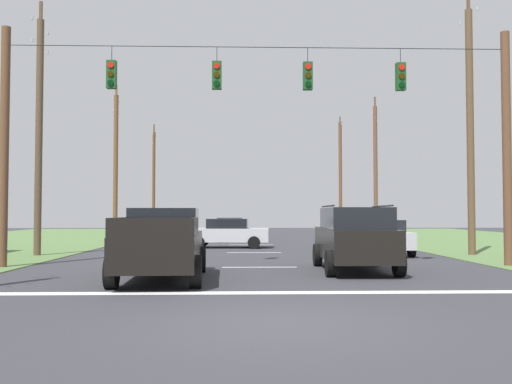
{
  "coord_description": "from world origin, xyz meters",
  "views": [
    {
      "loc": [
        -0.66,
        -9.14,
        1.8
      ],
      "look_at": [
        -0.09,
        10.2,
        2.55
      ],
      "focal_mm": 39.01,
      "sensor_mm": 36.0,
      "label": 1
    }
  ],
  "objects_px": {
    "suv_black": "(355,237)",
    "utility_pole_mid_right": "(470,128)",
    "utility_pole_far_right": "(376,168)",
    "utility_pole_distant_right": "(116,163)",
    "distant_car_crossing_white": "(229,229)",
    "distant_car_oncoming": "(381,237)",
    "utility_pole_far_left": "(39,130)",
    "utility_pole_distant_left": "(154,179)",
    "pickup_truck": "(162,244)",
    "overhead_signal_span": "(259,134)",
    "utility_pole_near_left": "(340,176)",
    "distant_car_far_parked": "(228,233)"
  },
  "relations": [
    {
      "from": "suv_black",
      "to": "utility_pole_mid_right",
      "type": "height_order",
      "value": "utility_pole_mid_right"
    },
    {
      "from": "utility_pole_far_right",
      "to": "utility_pole_distant_right",
      "type": "xyz_separation_m",
      "value": [
        -18.51,
        -1.38,
        0.19
      ]
    },
    {
      "from": "distant_car_crossing_white",
      "to": "distant_car_oncoming",
      "type": "height_order",
      "value": "same"
    },
    {
      "from": "utility_pole_far_left",
      "to": "utility_pole_distant_left",
      "type": "bearing_deg",
      "value": 89.27
    },
    {
      "from": "pickup_truck",
      "to": "distant_car_oncoming",
      "type": "xyz_separation_m",
      "value": [
        8.31,
        8.81,
        -0.18
      ]
    },
    {
      "from": "utility_pole_far_right",
      "to": "utility_pole_far_left",
      "type": "height_order",
      "value": "utility_pole_far_left"
    },
    {
      "from": "overhead_signal_span",
      "to": "distant_car_oncoming",
      "type": "height_order",
      "value": "overhead_signal_span"
    },
    {
      "from": "utility_pole_near_left",
      "to": "utility_pole_mid_right",
      "type": "bearing_deg",
      "value": -89.76
    },
    {
      "from": "distant_car_oncoming",
      "to": "utility_pole_far_left",
      "type": "xyz_separation_m",
      "value": [
        -14.78,
        -0.26,
        4.6
      ]
    },
    {
      "from": "distant_car_far_parked",
      "to": "utility_pole_far_right",
      "type": "bearing_deg",
      "value": 45.66
    },
    {
      "from": "utility_pole_mid_right",
      "to": "utility_pole_distant_left",
      "type": "xyz_separation_m",
      "value": [
        -18.21,
        29.65,
        -0.38
      ]
    },
    {
      "from": "suv_black",
      "to": "utility_pole_far_right",
      "type": "height_order",
      "value": "utility_pole_far_right"
    },
    {
      "from": "suv_black",
      "to": "utility_pole_mid_right",
      "type": "distance_m",
      "value": 10.03
    },
    {
      "from": "distant_car_crossing_white",
      "to": "utility_pole_mid_right",
      "type": "relative_size",
      "value": 0.38
    },
    {
      "from": "distant_car_far_parked",
      "to": "distant_car_oncoming",
      "type": "bearing_deg",
      "value": -36.95
    },
    {
      "from": "suv_black",
      "to": "distant_car_crossing_white",
      "type": "relative_size",
      "value": 1.11
    },
    {
      "from": "distant_car_far_parked",
      "to": "utility_pole_distant_left",
      "type": "xyz_separation_m",
      "value": [
        -7.59,
        24.0,
        4.34
      ]
    },
    {
      "from": "distant_car_crossing_white",
      "to": "utility_pole_far_right",
      "type": "bearing_deg",
      "value": 19.7
    },
    {
      "from": "overhead_signal_span",
      "to": "utility_pole_mid_right",
      "type": "relative_size",
      "value": 1.52
    },
    {
      "from": "suv_black",
      "to": "utility_pole_near_left",
      "type": "height_order",
      "value": "utility_pole_near_left"
    },
    {
      "from": "utility_pole_far_left",
      "to": "utility_pole_distant_left",
      "type": "xyz_separation_m",
      "value": [
        0.37,
        29.38,
        -0.25
      ]
    },
    {
      "from": "utility_pole_far_left",
      "to": "utility_pole_distant_left",
      "type": "height_order",
      "value": "utility_pole_far_left"
    },
    {
      "from": "overhead_signal_span",
      "to": "distant_car_far_parked",
      "type": "bearing_deg",
      "value": 96.97
    },
    {
      "from": "distant_car_crossing_white",
      "to": "utility_pole_distant_left",
      "type": "height_order",
      "value": "utility_pole_distant_left"
    },
    {
      "from": "suv_black",
      "to": "utility_pole_distant_right",
      "type": "xyz_separation_m",
      "value": [
        -12.21,
        21.38,
        4.23
      ]
    },
    {
      "from": "distant_car_crossing_white",
      "to": "utility_pole_mid_right",
      "type": "height_order",
      "value": "utility_pole_mid_right"
    },
    {
      "from": "utility_pole_near_left",
      "to": "utility_pole_far_left",
      "type": "relative_size",
      "value": 1.03
    },
    {
      "from": "utility_pole_mid_right",
      "to": "utility_pole_far_right",
      "type": "height_order",
      "value": "utility_pole_mid_right"
    },
    {
      "from": "distant_car_oncoming",
      "to": "utility_pole_distant_right",
      "type": "height_order",
      "value": "utility_pole_distant_right"
    },
    {
      "from": "pickup_truck",
      "to": "utility_pole_mid_right",
      "type": "height_order",
      "value": "utility_pole_mid_right"
    },
    {
      "from": "overhead_signal_span",
      "to": "suv_black",
      "type": "bearing_deg",
      "value": -26.01
    },
    {
      "from": "pickup_truck",
      "to": "utility_pole_distant_left",
      "type": "bearing_deg",
      "value": 99.13
    },
    {
      "from": "suv_black",
      "to": "utility_pole_far_right",
      "type": "distance_m",
      "value": 23.95
    },
    {
      "from": "distant_car_crossing_white",
      "to": "distant_car_far_parked",
      "type": "distance_m",
      "value": 6.99
    },
    {
      "from": "distant_car_far_parked",
      "to": "utility_pole_far_right",
      "type": "height_order",
      "value": "utility_pole_far_right"
    },
    {
      "from": "pickup_truck",
      "to": "utility_pole_far_left",
      "type": "relative_size",
      "value": 0.5
    },
    {
      "from": "pickup_truck",
      "to": "distant_car_crossing_white",
      "type": "relative_size",
      "value": 1.25
    },
    {
      "from": "overhead_signal_span",
      "to": "suv_black",
      "type": "height_order",
      "value": "overhead_signal_span"
    },
    {
      "from": "pickup_truck",
      "to": "distant_car_crossing_white",
      "type": "distance_m",
      "value": 20.98
    },
    {
      "from": "suv_black",
      "to": "utility_pole_near_left",
      "type": "relative_size",
      "value": 0.43
    },
    {
      "from": "utility_pole_near_left",
      "to": "pickup_truck",
      "type": "bearing_deg",
      "value": -107.25
    },
    {
      "from": "pickup_truck",
      "to": "utility_pole_distant_right",
      "type": "bearing_deg",
      "value": 105.53
    },
    {
      "from": "distant_car_far_parked",
      "to": "utility_pole_far_left",
      "type": "height_order",
      "value": "utility_pole_far_left"
    },
    {
      "from": "utility_pole_distant_right",
      "to": "utility_pole_far_left",
      "type": "bearing_deg",
      "value": -89.94
    },
    {
      "from": "utility_pole_near_left",
      "to": "utility_pole_distant_left",
      "type": "distance_m",
      "value": 18.1
    },
    {
      "from": "pickup_truck",
      "to": "utility_pole_distant_right",
      "type": "height_order",
      "value": "utility_pole_distant_right"
    },
    {
      "from": "distant_car_crossing_white",
      "to": "utility_pole_near_left",
      "type": "xyz_separation_m",
      "value": [
        10.53,
        17.68,
        4.71
      ]
    },
    {
      "from": "utility_pole_mid_right",
      "to": "utility_pole_distant_right",
      "type": "xyz_separation_m",
      "value": [
        -18.6,
        15.05,
        -0.22
      ]
    },
    {
      "from": "overhead_signal_span",
      "to": "suv_black",
      "type": "relative_size",
      "value": 3.58
    },
    {
      "from": "overhead_signal_span",
      "to": "pickup_truck",
      "type": "bearing_deg",
      "value": -129.34
    }
  ]
}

